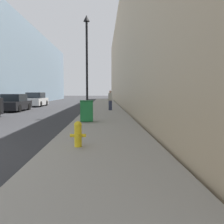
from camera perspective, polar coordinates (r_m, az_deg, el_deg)
name	(u,v)px	position (r m, az deg, el deg)	size (l,w,h in m)	color
sidewalk_right	(104,109)	(23.68, -1.80, 0.74)	(3.32, 60.00, 0.15)	gray
building_right_stone	(166,56)	(32.86, 12.18, 12.38)	(12.00, 60.00, 12.33)	tan
fire_hydrant	(78,133)	(7.05, -7.78, -4.86)	(0.45, 0.33, 0.72)	yellow
trash_bin	(87,111)	(12.86, -5.78, 0.29)	(0.64, 0.57, 1.10)	#1E7538
lamppost	(87,56)	(17.27, -5.78, 12.66)	(0.42, 0.42, 6.63)	black
parked_sedan_near	(15,103)	(23.50, -21.36, 1.88)	(1.85, 4.39, 1.49)	black
parked_sedan_far	(36,100)	(30.40, -17.01, 2.65)	(1.97, 4.64, 1.61)	silver
pedestrian_on_sidewalk	(110,100)	(20.76, -0.40, 2.70)	(0.33, 0.22, 1.65)	#2D3347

